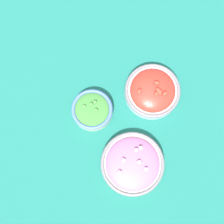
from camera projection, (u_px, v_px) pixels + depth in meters
ground_plane at (112, 114)px, 1.08m from camera, size 3.00×3.00×0.00m
bowl_broccoli at (92, 110)px, 1.06m from camera, size 0.14×0.14×0.06m
bowl_red_onion at (132, 164)px, 1.02m from camera, size 0.21×0.21×0.06m
bowl_cherry_tomatoes at (152, 91)px, 1.07m from camera, size 0.19×0.19×0.08m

